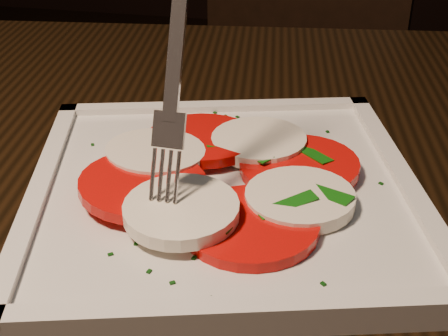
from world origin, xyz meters
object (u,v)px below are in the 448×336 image
object	(u,v)px
table	(276,261)
chair	(287,85)
plate	(224,193)
fork	(180,48)

from	to	relation	value
table	chair	distance (m)	0.73
plate	chair	bearing A→B (deg)	92.60
chair	fork	xyz separation A→B (m)	(0.01, -0.78, 0.34)
table	plate	xyz separation A→B (m)	(-0.04, -0.06, 0.11)
plate	fork	distance (m)	0.12
table	fork	bearing A→B (deg)	-132.88
chair	fork	size ratio (longest dim) A/B	5.01
fork	table	bearing A→B (deg)	49.70
fork	plate	bearing A→B (deg)	23.50
table	chair	bearing A→B (deg)	95.78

